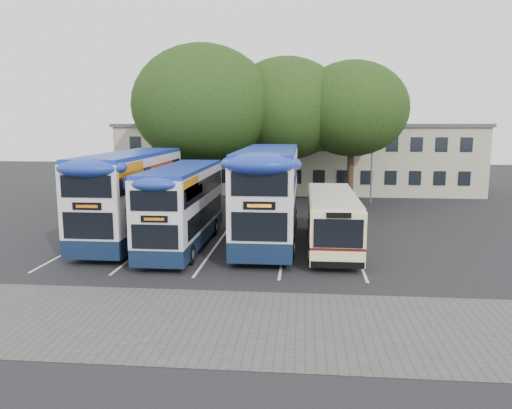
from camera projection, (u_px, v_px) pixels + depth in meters
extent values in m
plane|color=black|center=(286.00, 277.00, 20.38)|extent=(120.00, 120.00, 0.00)
cube|color=#595654|center=(216.00, 323.00, 15.65)|extent=(40.00, 6.00, 0.01)
cube|color=silver|center=(85.00, 242.00, 26.30)|extent=(0.12, 11.00, 0.01)
cube|color=silver|center=(150.00, 244.00, 25.97)|extent=(0.12, 11.00, 0.01)
cube|color=silver|center=(216.00, 245.00, 25.64)|extent=(0.12, 11.00, 0.01)
cube|color=silver|center=(284.00, 247.00, 25.32)|extent=(0.12, 11.00, 0.01)
cube|color=silver|center=(354.00, 249.00, 24.99)|extent=(0.12, 11.00, 0.01)
cube|color=#B0A68D|center=(296.00, 158.00, 46.44)|extent=(32.00, 8.00, 6.00)
cube|color=#4C4C4F|center=(297.00, 125.00, 45.95)|extent=(32.40, 8.40, 0.30)
cube|color=black|center=(295.00, 177.00, 42.69)|extent=(30.00, 0.06, 1.20)
cube|color=black|center=(296.00, 144.00, 42.25)|extent=(30.00, 0.06, 1.20)
cylinder|color=gray|center=(373.00, 146.00, 38.76)|extent=(0.14, 0.14, 9.00)
cube|color=gray|center=(375.00, 87.00, 38.04)|extent=(0.12, 0.80, 0.12)
cube|color=gray|center=(375.00, 87.00, 37.65)|extent=(0.25, 0.50, 0.12)
cylinder|color=black|center=(204.00, 171.00, 36.66)|extent=(0.50, 0.50, 5.53)
ellipsoid|color=black|center=(203.00, 105.00, 35.90)|extent=(10.16, 10.16, 8.64)
cylinder|color=black|center=(285.00, 170.00, 38.43)|extent=(0.50, 0.50, 5.38)
ellipsoid|color=black|center=(286.00, 109.00, 37.69)|extent=(9.08, 9.08, 7.71)
cylinder|color=black|center=(350.00, 171.00, 37.48)|extent=(0.50, 0.50, 5.36)
ellipsoid|color=black|center=(352.00, 109.00, 36.74)|extent=(8.25, 8.25, 7.01)
cube|color=#101F3A|center=(133.00, 225.00, 27.11)|extent=(2.66, 11.16, 0.85)
cube|color=silver|center=(131.00, 187.00, 26.78)|extent=(2.66, 11.16, 3.29)
cube|color=#1A34A0|center=(130.00, 156.00, 26.51)|extent=(2.60, 10.94, 0.32)
cube|color=black|center=(134.00, 203.00, 27.24)|extent=(2.70, 9.88, 1.06)
cube|color=black|center=(131.00, 174.00, 26.66)|extent=(2.70, 10.52, 0.96)
cube|color=orange|center=(131.00, 169.00, 22.84)|extent=(0.02, 3.40, 0.58)
cube|color=black|center=(87.00, 206.00, 21.28)|extent=(1.28, 0.06, 0.32)
cylinder|color=black|center=(132.00, 218.00, 30.44)|extent=(0.32, 1.06, 1.06)
cylinder|color=black|center=(170.00, 218.00, 30.22)|extent=(0.32, 1.06, 1.06)
cylinder|color=black|center=(83.00, 244.00, 23.65)|extent=(0.32, 1.06, 1.06)
cylinder|color=black|center=(132.00, 246.00, 23.43)|extent=(0.32, 1.06, 1.06)
cube|color=red|center=(162.00, 171.00, 27.84)|extent=(0.02, 4.25, 0.90)
cube|color=#101F3A|center=(184.00, 234.00, 25.32)|extent=(2.32, 9.76, 0.74)
cube|color=silver|center=(183.00, 199.00, 25.03)|extent=(2.32, 9.76, 2.88)
cube|color=#1A34A0|center=(182.00, 169.00, 24.79)|extent=(2.28, 9.57, 0.28)
cube|color=black|center=(185.00, 213.00, 25.43)|extent=(2.36, 8.65, 0.93)
cube|color=black|center=(183.00, 186.00, 24.92)|extent=(2.36, 9.20, 0.84)
cube|color=orange|center=(191.00, 184.00, 21.58)|extent=(0.02, 2.97, 0.51)
cube|color=black|center=(154.00, 219.00, 20.22)|extent=(1.12, 0.06, 0.28)
cylinder|color=black|center=(178.00, 226.00, 28.23)|extent=(0.28, 0.93, 0.93)
cylinder|color=black|center=(214.00, 227.00, 28.04)|extent=(0.28, 0.93, 0.93)
cylinder|color=black|center=(144.00, 253.00, 22.29)|extent=(0.28, 0.93, 0.93)
cylinder|color=black|center=(190.00, 254.00, 22.10)|extent=(0.28, 0.93, 0.93)
cube|color=#101F3A|center=(269.00, 226.00, 26.69)|extent=(2.80, 11.74, 0.89)
cube|color=silver|center=(269.00, 186.00, 26.35)|extent=(2.80, 11.74, 3.47)
cube|color=#1A34A0|center=(269.00, 152.00, 26.06)|extent=(2.74, 11.50, 0.34)
cube|color=black|center=(269.00, 202.00, 26.83)|extent=(2.84, 10.40, 1.12)
cube|color=black|center=(269.00, 171.00, 26.22)|extent=(2.84, 11.07, 1.01)
cube|color=orange|center=(295.00, 165.00, 22.20)|extent=(0.02, 3.58, 0.61)
cube|color=black|center=(259.00, 206.00, 20.57)|extent=(1.34, 0.06, 0.34)
cylinder|color=black|center=(252.00, 218.00, 30.20)|extent=(0.34, 1.12, 1.12)
cylinder|color=black|center=(294.00, 219.00, 29.96)|extent=(0.34, 1.12, 1.12)
cylinder|color=black|center=(236.00, 247.00, 23.06)|extent=(0.34, 1.12, 1.12)
cylinder|color=black|center=(291.00, 248.00, 22.82)|extent=(0.34, 1.12, 1.12)
cube|color=#FCF2A8|center=(332.00, 219.00, 24.99)|extent=(2.30, 9.21, 2.35)
cube|color=beige|center=(333.00, 195.00, 24.79)|extent=(2.21, 8.84, 0.18)
cube|color=black|center=(332.00, 210.00, 25.38)|extent=(2.34, 7.37, 0.83)
cube|color=#4F110F|center=(332.00, 227.00, 25.05)|extent=(2.33, 9.23, 0.11)
cube|color=black|center=(338.00, 234.00, 20.39)|extent=(2.03, 0.06, 1.20)
cylinder|color=black|center=(312.00, 254.00, 22.16)|extent=(0.28, 0.92, 0.92)
cylinder|color=black|center=(359.00, 255.00, 21.97)|extent=(0.28, 0.92, 0.92)
cylinder|color=black|center=(310.00, 227.00, 27.96)|extent=(0.28, 0.92, 0.92)
cylinder|color=black|center=(348.00, 228.00, 27.76)|extent=(0.28, 0.92, 0.92)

